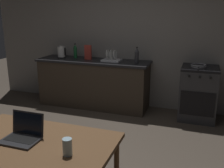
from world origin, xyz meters
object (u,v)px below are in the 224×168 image
at_px(electric_kettle, 61,52).
at_px(drinking_glass, 67,147).
at_px(laptop, 23,135).
at_px(bottle_b, 75,51).
at_px(cereal_box, 88,52).
at_px(bottle, 137,56).
at_px(dining_table, 33,149).
at_px(dish_rack, 112,59).
at_px(stove_oven, 198,93).
at_px(frying_pan, 199,66).

bearing_deg(electric_kettle, drinking_glass, -59.81).
bearing_deg(laptop, bottle_b, 120.51).
bearing_deg(bottle_b, laptop, -72.16).
xyz_separation_m(electric_kettle, cereal_box, (0.56, 0.02, 0.02)).
bearing_deg(bottle_b, bottle, -5.86).
bearing_deg(dining_table, laptop, 173.91).
xyz_separation_m(electric_kettle, drinking_glass, (1.68, -2.89, -0.23)).
bearing_deg(dish_rack, dining_table, -84.89).
bearing_deg(stove_oven, dining_table, -115.20).
relative_size(frying_pan, bottle_b, 1.49).
xyz_separation_m(dining_table, cereal_box, (-0.73, 2.82, 0.39)).
distance_m(dining_table, frying_pan, 3.07).
bearing_deg(bottle, frying_pan, 1.17).
distance_m(bottle, cereal_box, 0.97).
height_order(frying_pan, drinking_glass, frying_pan).
bearing_deg(electric_kettle, bottle_b, 16.81).
distance_m(electric_kettle, bottle, 1.53).
distance_m(laptop, dish_rack, 2.80).
height_order(electric_kettle, bottle, bottle).
distance_m(drinking_glass, bottle_b, 3.29).
xyz_separation_m(stove_oven, bottle_b, (-2.35, 0.08, 0.59)).
height_order(dining_table, bottle, bottle).
bearing_deg(dining_table, dish_rack, 95.11).
bearing_deg(bottle, laptop, -97.13).
height_order(dining_table, dish_rack, dish_rack).
distance_m(bottle, drinking_glass, 2.85).
bearing_deg(drinking_glass, bottle_b, 115.49).
height_order(dish_rack, bottle_b, bottle_b).
xyz_separation_m(stove_oven, dining_table, (-1.32, -2.80, 0.21)).
distance_m(cereal_box, bottle_b, 0.30).
height_order(stove_oven, drinking_glass, stove_oven).
distance_m(frying_pan, cereal_box, 2.02).
distance_m(electric_kettle, cereal_box, 0.56).
distance_m(bottle, dish_rack, 0.50).
height_order(electric_kettle, cereal_box, cereal_box).
bearing_deg(dish_rack, electric_kettle, 180.00).
bearing_deg(bottle, dining_table, -94.91).
relative_size(frying_pan, dish_rack, 1.24).
relative_size(dish_rack, bottle_b, 1.20).
distance_m(laptop, cereal_box, 2.89).
distance_m(dining_table, bottle_b, 3.08).
bearing_deg(laptop, dish_rack, 105.62).
xyz_separation_m(stove_oven, laptop, (-1.42, -2.79, 0.32)).
relative_size(electric_kettle, frying_pan, 0.56).
relative_size(laptop, electric_kettle, 1.36).
bearing_deg(stove_oven, dish_rack, 179.91).
bearing_deg(dining_table, frying_pan, 65.18).
distance_m(dining_table, bottle, 2.79).
bearing_deg(cereal_box, bottle_b, 168.64).
distance_m(cereal_box, dish_rack, 0.49).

